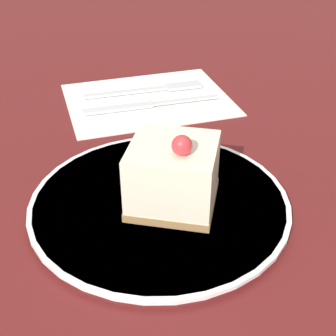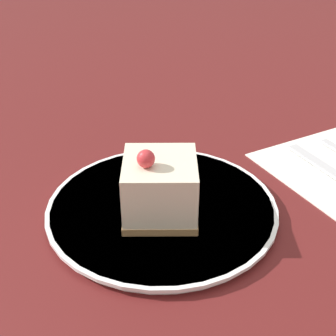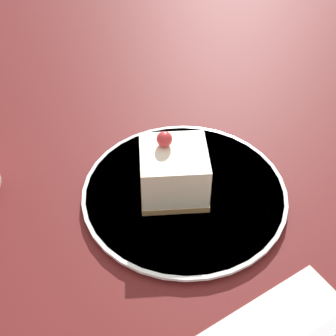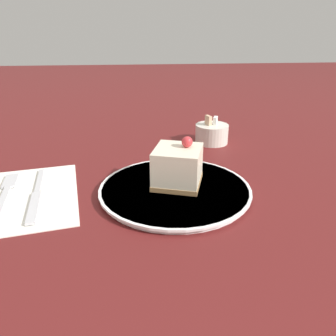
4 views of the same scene
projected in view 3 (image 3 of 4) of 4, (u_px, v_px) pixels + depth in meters
The scene contains 3 objects.
ground_plane at pixel (165, 208), 0.58m from camera, with size 4.00×4.00×0.00m, color #5B1919.
plate at pixel (184, 193), 0.58m from camera, with size 0.26×0.26×0.01m.
cake_slice at pixel (174, 172), 0.56m from camera, with size 0.10×0.10×0.08m.
Camera 3 is at (-0.35, 0.14, 0.44)m, focal length 50.00 mm.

